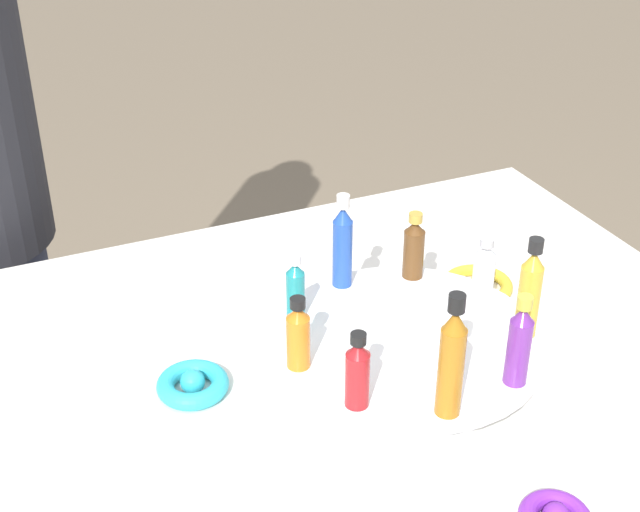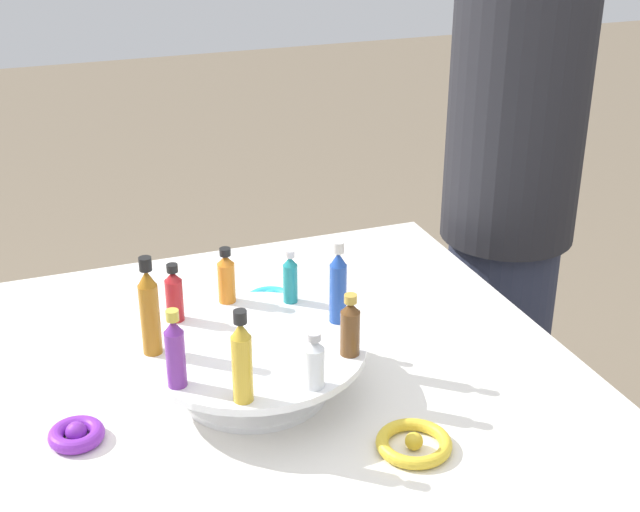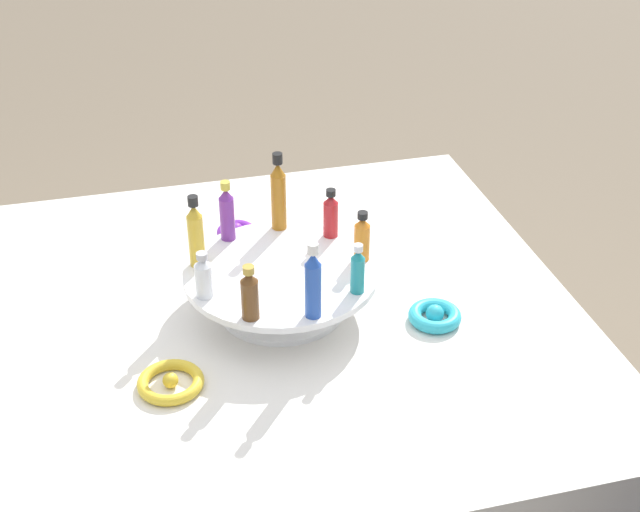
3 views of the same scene
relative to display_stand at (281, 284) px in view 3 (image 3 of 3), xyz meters
name	(u,v)px [view 3 (image 3 of 3)]	position (x,y,z in m)	size (l,w,h in m)	color
party_table	(286,466)	(0.00, 0.00, -0.44)	(1.05, 1.05, 0.78)	silver
display_stand	(281,284)	(0.00, 0.00, 0.00)	(0.34, 0.34, 0.08)	white
bottle_gold	(196,234)	(0.14, -0.05, 0.09)	(0.03, 0.03, 0.14)	gold
bottle_clear	(204,277)	(0.14, 0.05, 0.07)	(0.03, 0.03, 0.08)	silver
bottle_brown	(250,294)	(0.08, 0.13, 0.08)	(0.03, 0.03, 0.10)	brown
bottle_blue	(313,283)	(-0.02, 0.15, 0.09)	(0.03, 0.03, 0.14)	#234CAD
bottle_teal	(358,270)	(-0.11, 0.10, 0.07)	(0.02, 0.02, 0.09)	teal
bottle_orange	(363,239)	(-0.15, 0.00, 0.07)	(0.03, 0.03, 0.09)	orange
bottle_red	(331,215)	(-0.11, -0.09, 0.07)	(0.03, 0.03, 0.10)	#B21E23
bottle_amber	(278,194)	(-0.03, -0.14, 0.10)	(0.03, 0.03, 0.15)	#AD6B19
bottle_purple	(227,213)	(0.07, -0.13, 0.08)	(0.03, 0.03, 0.12)	#702D93
ribbon_bow_gold	(171,382)	(0.22, 0.17, -0.04)	(0.11, 0.11, 0.03)	gold
ribbon_bow_teal	(435,315)	(-0.25, 0.10, -0.04)	(0.09, 0.09, 0.03)	#2DB7CC
ribbon_bow_purple	(236,231)	(0.04, -0.27, -0.04)	(0.08, 0.08, 0.03)	purple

